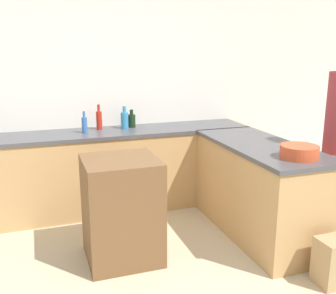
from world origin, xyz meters
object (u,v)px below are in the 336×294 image
Objects in this scene: dish_soap_bottle at (125,120)px; paper_bag at (335,261)px; water_bottle_blue at (84,124)px; mixing_bowl at (299,152)px; wine_bottle_dark at (132,120)px; island_table at (122,210)px; hot_sauce_bottle at (99,120)px.

dish_soap_bottle is 0.67× the size of paper_bag.
water_bottle_blue is 0.48m from dish_soap_bottle.
mixing_bowl is 0.83× the size of paper_bag.
water_bottle_blue is 1.16× the size of wine_bottle_dark.
island_table is 2.39× the size of paper_bag.
water_bottle_blue reaches higher than wine_bottle_dark.
mixing_bowl is at bearing -51.56° from hot_sauce_bottle.
dish_soap_bottle reaches higher than paper_bag.
water_bottle_blue is (-0.18, -0.14, -0.02)m from hot_sauce_bottle.
mixing_bowl reaches higher than island_table.
water_bottle_blue is 2.77m from paper_bag.
wine_bottle_dark is at bearing 28.42° from dish_soap_bottle.
mixing_bowl is 1.24× the size of dish_soap_bottle.
mixing_bowl reaches higher than paper_bag.
water_bottle_blue is 0.93× the size of dish_soap_bottle.
water_bottle_blue reaches higher than mixing_bowl.
hot_sauce_bottle reaches higher than paper_bag.
island_table is at bearing -104.63° from dish_soap_bottle.
island_table reaches higher than paper_bag.
water_bottle_blue is (-0.15, 1.12, 0.56)m from island_table.
island_table is at bearing 161.02° from mixing_bowl.
paper_bag is at bearing -61.28° from dish_soap_bottle.
mixing_bowl is (1.43, -0.49, 0.52)m from island_table.
dish_soap_bottle reaches higher than island_table.
mixing_bowl is 1.55× the size of wine_bottle_dark.
mixing_bowl is at bearing -57.12° from dish_soap_bottle.
dish_soap_bottle reaches higher than water_bottle_blue.
mixing_bowl is at bearing -45.63° from water_bottle_blue.
wine_bottle_dark is (0.42, 1.28, 0.55)m from island_table.
wine_bottle_dark is at bearing 15.29° from water_bottle_blue.
island_table is 4.43× the size of wine_bottle_dark.
dish_soap_bottle is 1.25× the size of wine_bottle_dark.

